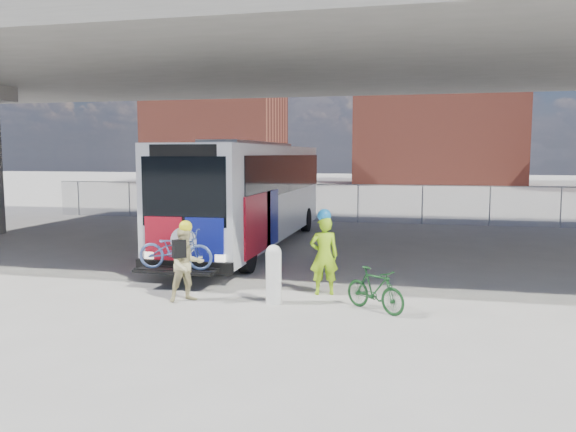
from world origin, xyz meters
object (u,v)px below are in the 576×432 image
(bollard, at_px, (274,272))
(cyclist_tan, at_px, (186,263))
(bus, at_px, (252,187))
(bike_parked, at_px, (375,290))
(cyclist_hivis, at_px, (324,253))

(bollard, relative_size, cyclist_tan, 0.72)
(bus, relative_size, bollard, 9.88)
(cyclist_tan, bearing_deg, bus, 53.93)
(bike_parked, bearing_deg, bollard, 123.03)
(cyclist_tan, height_order, bike_parked, cyclist_tan)
(bus, xyz_separation_m, bollard, (2.65, -7.37, -1.41))
(bus, xyz_separation_m, cyclist_tan, (0.70, -7.58, -1.25))
(cyclist_hivis, bearing_deg, cyclist_tan, 6.78)
(bus, height_order, bike_parked, bus)
(bollard, relative_size, cyclist_hivis, 0.65)
(cyclist_hivis, xyz_separation_m, cyclist_tan, (-2.89, -1.27, -0.11))
(bike_parked, bearing_deg, cyclist_hivis, 83.17)
(cyclist_tan, relative_size, bike_parked, 1.19)
(bike_parked, bearing_deg, cyclist_tan, 127.44)
(bus, distance_m, bike_parked, 9.08)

